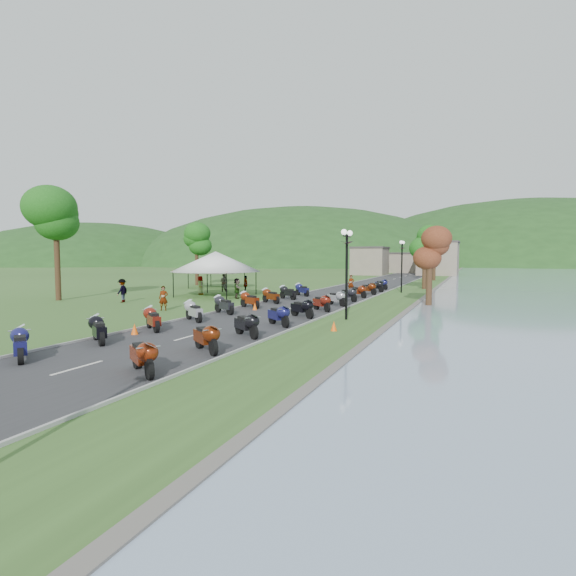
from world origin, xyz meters
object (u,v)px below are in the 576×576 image
at_px(pedestrian_a, 164,310).
at_px(pedestrian_c, 122,302).
at_px(pedestrian_b, 224,292).
at_px(vendor_tent_main, 216,274).

relative_size(pedestrian_a, pedestrian_c, 0.89).
distance_m(pedestrian_b, pedestrian_c, 12.24).
xyz_separation_m(pedestrian_b, pedestrian_c, (-1.86, -12.09, 0.00)).
height_order(pedestrian_a, pedestrian_b, pedestrian_b).
xyz_separation_m(pedestrian_a, pedestrian_c, (-6.30, 2.98, 0.00)).
relative_size(vendor_tent_main, pedestrian_a, 3.26).
bearing_deg(vendor_tent_main, pedestrian_b, 112.92).
height_order(vendor_tent_main, pedestrian_a, vendor_tent_main).
height_order(vendor_tent_main, pedestrian_c, vendor_tent_main).
bearing_deg(vendor_tent_main, pedestrian_c, -116.80).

